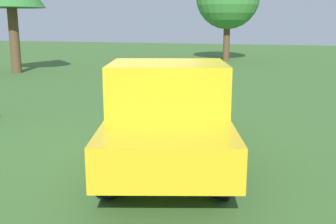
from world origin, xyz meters
The scene contains 2 objects.
ground_plane centered at (0.00, 0.00, 0.00)m, with size 80.00×80.00×0.00m, color #3D662D.
pickup_truck centered at (0.06, 0.52, 0.95)m, with size 5.37×3.24×1.82m.
Camera 1 is at (6.67, 2.47, 2.48)m, focal length 42.71 mm.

